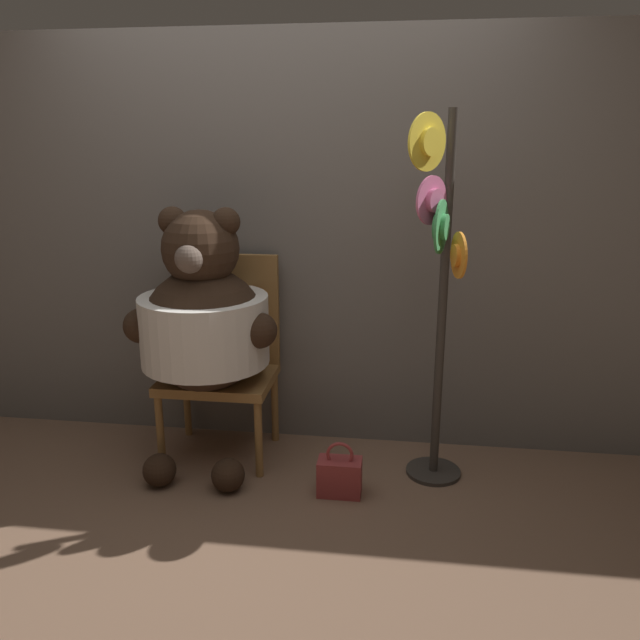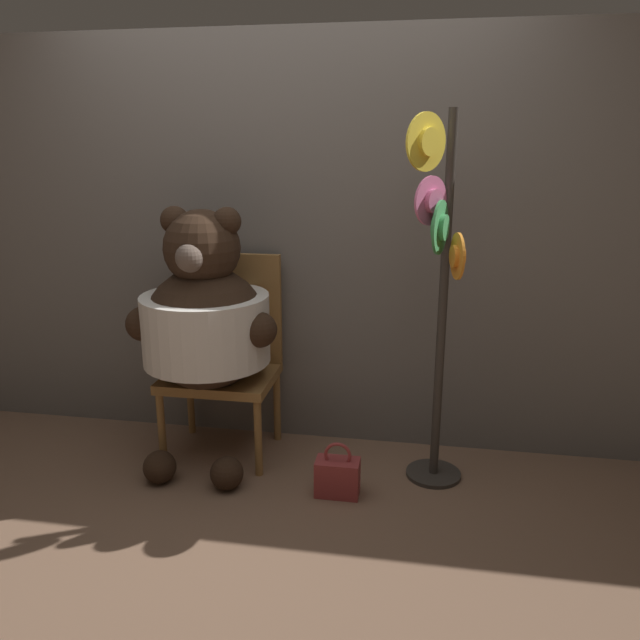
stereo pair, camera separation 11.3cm
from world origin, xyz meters
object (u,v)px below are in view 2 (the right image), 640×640
(teddy_bear, at_px, (205,320))
(hat_display_rack, at_px, (438,285))
(handbag_on_ground, at_px, (337,476))
(chair, at_px, (225,350))

(teddy_bear, height_order, hat_display_rack, hat_display_rack)
(teddy_bear, bearing_deg, hat_display_rack, -2.40)
(teddy_bear, relative_size, handbag_on_ground, 4.89)
(chair, bearing_deg, handbag_on_ground, -31.11)
(hat_display_rack, height_order, handbag_on_ground, hat_display_rack)
(chair, xyz_separation_m, teddy_bear, (-0.04, -0.17, 0.22))
(teddy_bear, xyz_separation_m, handbag_on_ground, (0.72, -0.24, -0.68))
(teddy_bear, bearing_deg, chair, 77.86)
(hat_display_rack, bearing_deg, chair, 168.81)
(hat_display_rack, relative_size, handbag_on_ground, 6.50)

